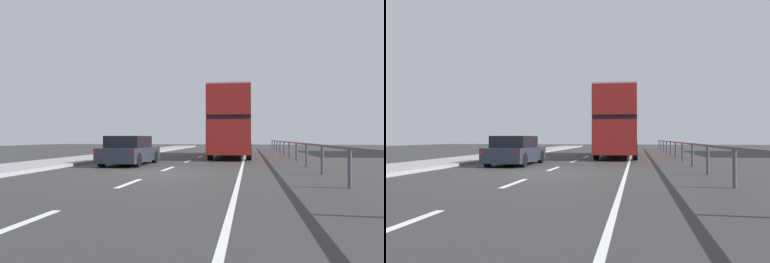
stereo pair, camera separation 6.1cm
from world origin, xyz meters
The scene contains 6 objects.
ground_plane centered at (0.00, 0.00, -0.05)m, with size 73.52×120.00×0.10m, color #323231.
near_sidewalk_kerb centered at (-5.98, 0.00, 0.07)m, with size 2.95×80.00×0.14m, color #949296.
lane_paint_markings centered at (1.95, 8.16, 0.00)m, with size 3.14×46.00×0.01m.
bridge_side_railing centered at (5.83, 9.00, 0.85)m, with size 0.10×42.00×1.05m.
double_decker_bus_red centered at (2.14, 11.95, 2.32)m, with size 2.61×10.86×4.33m.
hatchback_car_near centered at (-2.28, 3.57, 0.66)m, with size 1.86×4.25×1.37m.
Camera 2 is at (3.39, -12.93, 1.27)m, focal length 33.92 mm.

